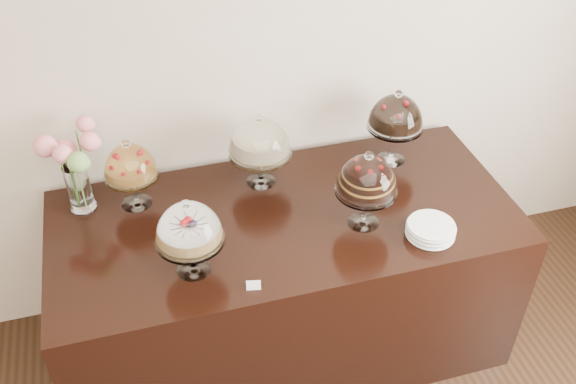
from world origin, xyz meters
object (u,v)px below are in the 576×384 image
object	(u,v)px
plate_stack	(431,230)
cake_stand_choco_layer	(367,178)
cake_stand_dark_choco	(396,115)
cake_stand_fruit_tart	(130,165)
flower_vase	(73,163)
cake_stand_cheesecake	(260,141)
cake_stand_sugar_sponge	(189,227)
display_counter	(285,281)

from	to	relation	value
plate_stack	cake_stand_choco_layer	bearing A→B (deg)	147.94
cake_stand_dark_choco	cake_stand_fruit_tart	xyz separation A→B (m)	(-1.32, -0.00, -0.04)
flower_vase	cake_stand_cheesecake	bearing A→B (deg)	-2.27
cake_stand_cheesecake	cake_stand_fruit_tart	distance (m)	0.62
flower_vase	plate_stack	world-z (taller)	flower_vase
cake_stand_fruit_tart	flower_vase	xyz separation A→B (m)	(-0.25, 0.03, 0.03)
cake_stand_sugar_sponge	plate_stack	xyz separation A→B (m)	(1.07, -0.08, -0.21)
cake_stand_dark_choco	flower_vase	world-z (taller)	flower_vase
display_counter	cake_stand_sugar_sponge	world-z (taller)	cake_stand_sugar_sponge
cake_stand_fruit_tart	flower_vase	bearing A→B (deg)	172.04
cake_stand_choco_layer	flower_vase	xyz separation A→B (m)	(-1.25, 0.47, 0.00)
cake_stand_choco_layer	cake_stand_dark_choco	world-z (taller)	cake_stand_dark_choco
plate_stack	cake_stand_dark_choco	bearing A→B (deg)	84.17
cake_stand_sugar_sponge	display_counter	bearing A→B (deg)	26.37
cake_stand_sugar_sponge	cake_stand_fruit_tart	xyz separation A→B (m)	(-0.19, 0.52, -0.01)
display_counter	cake_stand_dark_choco	size ratio (longest dim) A/B	5.33
cake_stand_cheesecake	plate_stack	xyz separation A→B (m)	(0.64, -0.60, -0.22)
cake_stand_fruit_tart	flower_vase	world-z (taller)	flower_vase
cake_stand_choco_layer	cake_stand_dark_choco	xyz separation A→B (m)	(0.32, 0.43, 0.01)
cake_stand_dark_choco	plate_stack	xyz separation A→B (m)	(-0.06, -0.60, -0.24)
cake_stand_dark_choco	flower_vase	size ratio (longest dim) A/B	0.94
cake_stand_fruit_tart	plate_stack	world-z (taller)	cake_stand_fruit_tart
flower_vase	cake_stand_fruit_tart	bearing A→B (deg)	-7.96
display_counter	flower_vase	world-z (taller)	flower_vase
cake_stand_choco_layer	cake_stand_cheesecake	xyz separation A→B (m)	(-0.38, 0.43, -0.01)
cake_stand_dark_choco	plate_stack	distance (m)	0.65
plate_stack	cake_stand_fruit_tart	bearing A→B (deg)	154.76
cake_stand_cheesecake	flower_vase	bearing A→B (deg)	177.73
cake_stand_choco_layer	flower_vase	size ratio (longest dim) A/B	0.91
cake_stand_cheesecake	flower_vase	size ratio (longest dim) A/B	0.90
cake_stand_cheesecake	display_counter	bearing A→B (deg)	-80.83
cake_stand_sugar_sponge	cake_stand_dark_choco	size ratio (longest dim) A/B	0.92
cake_stand_sugar_sponge	cake_stand_choco_layer	bearing A→B (deg)	6.19
cake_stand_cheesecake	plate_stack	bearing A→B (deg)	-42.74
display_counter	cake_stand_cheesecake	xyz separation A→B (m)	(-0.05, 0.28, 0.70)
display_counter	cake_stand_cheesecake	world-z (taller)	cake_stand_cheesecake
cake_stand_cheesecake	cake_stand_choco_layer	bearing A→B (deg)	-48.47
display_counter	flower_vase	size ratio (longest dim) A/B	5.02
cake_stand_cheesecake	cake_stand_fruit_tart	size ratio (longest dim) A/B	1.07
cake_stand_fruit_tart	plate_stack	size ratio (longest dim) A/B	1.69
cake_stand_sugar_sponge	cake_stand_fruit_tart	size ratio (longest dim) A/B	1.04
cake_stand_fruit_tart	cake_stand_cheesecake	bearing A→B (deg)	0.02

